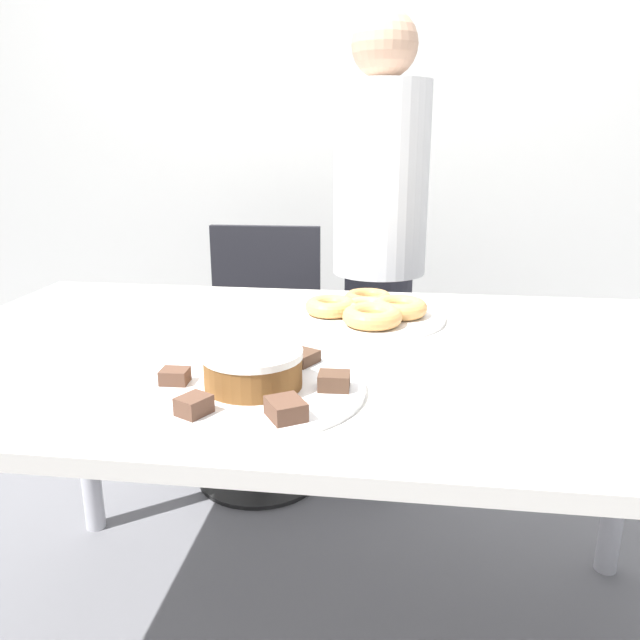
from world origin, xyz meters
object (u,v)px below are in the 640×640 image
object	(u,v)px
person_standing	(379,250)
office_chair_left	(260,363)
plate_donuts	(367,316)
plate_cake	(254,389)
frosted_cake	(253,368)

from	to	relation	value
person_standing	office_chair_left	xyz separation A→B (m)	(-0.41, -0.01, -0.41)
plate_donuts	plate_cake	bearing A→B (deg)	-109.39
person_standing	plate_donuts	size ratio (longest dim) A/B	4.34
person_standing	plate_donuts	world-z (taller)	person_standing
office_chair_left	plate_cake	xyz separation A→B (m)	(0.25, -1.09, 0.37)
plate_donuts	person_standing	bearing A→B (deg)	89.99
plate_cake	frosted_cake	world-z (taller)	frosted_cake
plate_donuts	office_chair_left	bearing A→B (deg)	122.84
person_standing	plate_cake	xyz separation A→B (m)	(-0.16, -1.10, -0.04)
frosted_cake	office_chair_left	bearing A→B (deg)	102.81
plate_donuts	frosted_cake	distance (m)	0.49
person_standing	plate_donuts	bearing A→B (deg)	-90.01
plate_cake	frosted_cake	xyz separation A→B (m)	(0.00, 0.00, 0.04)
person_standing	plate_cake	size ratio (longest dim) A/B	4.17
person_standing	plate_donuts	distance (m)	0.64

